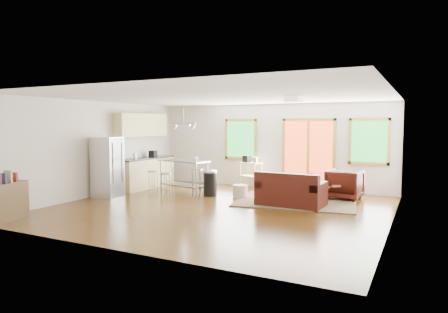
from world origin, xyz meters
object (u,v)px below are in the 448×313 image
at_px(ottoman, 295,190).
at_px(island, 184,171).
at_px(coffee_table, 307,188).
at_px(armchair, 345,183).
at_px(loveseat, 290,193).
at_px(refrigerator, 108,167).
at_px(rug, 296,201).
at_px(kitchen_cart, 250,166).

distance_m(ottoman, island, 3.16).
bearing_deg(coffee_table, ottoman, 128.37).
xyz_separation_m(armchair, ottoman, (-1.25, -0.26, -0.24)).
bearing_deg(coffee_table, loveseat, -108.73).
bearing_deg(loveseat, island, 176.97).
xyz_separation_m(coffee_table, armchair, (0.78, 0.86, 0.08)).
height_order(ottoman, refrigerator, refrigerator).
bearing_deg(refrigerator, rug, 13.24).
relative_size(loveseat, ottoman, 2.77).
relative_size(refrigerator, kitchen_cart, 1.61).
bearing_deg(island, rug, 4.86).
relative_size(loveseat, armchair, 1.85).
bearing_deg(rug, ottoman, 108.40).
xyz_separation_m(coffee_table, island, (-3.46, -0.33, 0.31)).
xyz_separation_m(rug, ottoman, (-0.22, 0.66, 0.18)).
distance_m(rug, loveseat, 0.67).
xyz_separation_m(armchair, kitchen_cart, (-2.95, 0.60, 0.26)).
xyz_separation_m(rug, loveseat, (0.03, -0.59, 0.31)).
bearing_deg(ottoman, kitchen_cart, 153.20).
relative_size(rug, armchair, 3.37).
relative_size(armchair, island, 0.54).
bearing_deg(loveseat, rug, 95.76).
distance_m(refrigerator, kitchen_cart, 4.25).
bearing_deg(kitchen_cart, coffee_table, -33.84).
bearing_deg(ottoman, refrigerator, -153.00).
distance_m(ottoman, refrigerator, 5.12).
relative_size(coffee_table, ottoman, 1.85).
bearing_deg(rug, kitchen_cart, 141.65).
distance_m(loveseat, armchair, 1.81).
bearing_deg(loveseat, coffee_table, 73.86).
height_order(ottoman, kitchen_cart, kitchen_cart).
distance_m(rug, armchair, 1.44).
relative_size(loveseat, island, 1.00).
bearing_deg(loveseat, refrigerator, -164.94).
distance_m(rug, ottoman, 0.72).
relative_size(ottoman, refrigerator, 0.36).
bearing_deg(armchair, island, 21.32).
bearing_deg(coffee_table, refrigerator, -161.13).
bearing_deg(kitchen_cart, armchair, -11.47).
height_order(rug, armchair, armchair).
relative_size(rug, island, 1.81).
xyz_separation_m(coffee_table, ottoman, (-0.47, 0.60, -0.16)).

